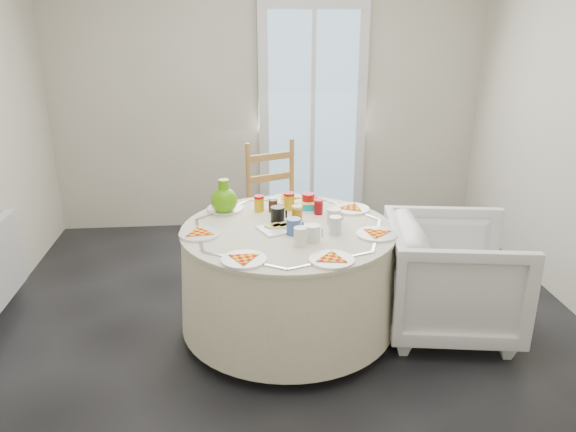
{
  "coord_description": "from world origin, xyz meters",
  "views": [
    {
      "loc": [
        -0.31,
        -3.25,
        1.98
      ],
      "look_at": [
        -0.01,
        -0.03,
        0.8
      ],
      "focal_mm": 35.0,
      "sensor_mm": 36.0,
      "label": 1
    }
  ],
  "objects": [
    {
      "name": "floor",
      "position": [
        0.0,
        0.0,
        0.0
      ],
      "size": [
        4.0,
        4.0,
        0.0
      ],
      "primitive_type": "plane",
      "color": "black",
      "rests_on": "ground"
    },
    {
      "name": "place_settings",
      "position": [
        -0.01,
        -0.03,
        0.77
      ],
      "size": [
        1.41,
        1.41,
        0.02
      ],
      "primitive_type": null,
      "rotation": [
        0.0,
        0.0,
        0.05
      ],
      "color": "white",
      "rests_on": "table"
    },
    {
      "name": "wooden_chair",
      "position": [
        0.02,
        1.0,
        0.47
      ],
      "size": [
        0.58,
        0.57,
        1.02
      ],
      "primitive_type": null,
      "rotation": [
        0.0,
        0.0,
        0.37
      ],
      "color": "tan",
      "rests_on": "floor"
    },
    {
      "name": "cheese_platter",
      "position": [
        -0.04,
        -0.04,
        0.77
      ],
      "size": [
        0.35,
        0.29,
        0.04
      ],
      "primitive_type": null,
      "rotation": [
        0.0,
        0.0,
        0.41
      ],
      "color": "white",
      "rests_on": "table"
    },
    {
      "name": "jar_cluster",
      "position": [
        0.01,
        0.26,
        0.82
      ],
      "size": [
        0.45,
        0.23,
        0.13
      ],
      "primitive_type": null,
      "rotation": [
        0.0,
        0.0,
        0.02
      ],
      "color": "#9F761B",
      "rests_on": "table"
    },
    {
      "name": "armchair",
      "position": [
        1.04,
        -0.12,
        0.39
      ],
      "size": [
        0.87,
        0.91,
        0.83
      ],
      "primitive_type": "imported",
      "rotation": [
        0.0,
        0.0,
        1.42
      ],
      "color": "silver",
      "rests_on": "floor"
    },
    {
      "name": "wall_back",
      "position": [
        0.0,
        2.0,
        1.3
      ],
      "size": [
        4.0,
        0.02,
        2.6
      ],
      "primitive_type": "cube",
      "color": "#BCB5A3",
      "rests_on": "floor"
    },
    {
      "name": "green_pitcher",
      "position": [
        -0.4,
        0.29,
        0.87
      ],
      "size": [
        0.23,
        0.23,
        0.23
      ],
      "primitive_type": null,
      "rotation": [
        0.0,
        0.0,
        -0.42
      ],
      "color": "#4E9B08",
      "rests_on": "table"
    },
    {
      "name": "mugs_glasses",
      "position": [
        0.11,
        -0.03,
        0.81
      ],
      "size": [
        0.8,
        0.8,
        0.12
      ],
      "primitive_type": null,
      "rotation": [
        0.0,
        0.0,
        0.24
      ],
      "color": "gray",
      "rests_on": "table"
    },
    {
      "name": "table",
      "position": [
        -0.01,
        -0.03,
        0.38
      ],
      "size": [
        1.36,
        1.36,
        0.69
      ],
      "primitive_type": "cylinder",
      "color": "silver",
      "rests_on": "floor"
    },
    {
      "name": "butter_tub",
      "position": [
        0.15,
        0.32,
        0.79
      ],
      "size": [
        0.13,
        0.1,
        0.05
      ],
      "primitive_type": "cube",
      "rotation": [
        0.0,
        0.0,
        -0.07
      ],
      "color": "#0BA2B4",
      "rests_on": "table"
    },
    {
      "name": "glass_door",
      "position": [
        0.4,
        1.95,
        1.05
      ],
      "size": [
        1.0,
        0.08,
        2.1
      ],
      "primitive_type": "cube",
      "color": "silver",
      "rests_on": "floor"
    }
  ]
}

